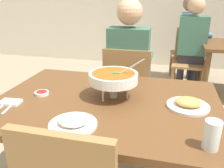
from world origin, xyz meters
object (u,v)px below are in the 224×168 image
at_px(sauce_dish, 42,93).
at_px(chair_bg_middle, 192,50).
at_px(dining_table_main, 106,114).
at_px(rice_plate, 73,122).
at_px(patron_bg_left, 192,41).
at_px(curry_bowl, 113,78).
at_px(diner_main, 129,63).
at_px(patron_bg_middle, 190,35).
at_px(appetizer_plate, 188,104).
at_px(chair_bg_left, 189,57).
at_px(drink_glass, 212,136).
at_px(chair_diner_main, 128,88).

bearing_deg(sauce_dish, chair_bg_middle, 66.55).
bearing_deg(dining_table_main, rice_plate, -103.87).
xyz_separation_m(sauce_dish, patron_bg_left, (1.06, 2.08, 0.00)).
bearing_deg(curry_bowl, sauce_dish, -170.88).
bearing_deg(diner_main, curry_bowl, -87.54).
bearing_deg(dining_table_main, patron_bg_middle, 76.12).
distance_m(appetizer_plate, patron_bg_left, 2.05).
relative_size(rice_plate, chair_bg_left, 0.27).
bearing_deg(dining_table_main, chair_bg_left, 73.13).
height_order(appetizer_plate, sauce_dish, appetizer_plate).
distance_m(curry_bowl, drink_glass, 0.66).
bearing_deg(sauce_dish, rice_plate, -41.80).
distance_m(drink_glass, patron_bg_left, 2.42).
xyz_separation_m(appetizer_plate, drink_glass, (0.07, -0.38, 0.04)).
relative_size(diner_main, patron_bg_left, 1.00).
height_order(patron_bg_left, patron_bg_middle, same).
distance_m(patron_bg_left, patron_bg_middle, 0.51).
height_order(rice_plate, appetizer_plate, same).
bearing_deg(drink_glass, chair_bg_left, 88.03).
relative_size(chair_bg_middle, patron_bg_middle, 0.69).
distance_m(curry_bowl, appetizer_plate, 0.46).
height_order(chair_bg_middle, patron_bg_middle, patron_bg_middle).
bearing_deg(curry_bowl, patron_bg_middle, 76.51).
bearing_deg(patron_bg_middle, sauce_dish, -112.26).
bearing_deg(rice_plate, chair_diner_main, 85.80).
xyz_separation_m(chair_bg_middle, patron_bg_middle, (-0.06, 0.00, 0.24)).
relative_size(rice_plate, drink_glass, 1.85).
relative_size(dining_table_main, chair_diner_main, 1.51).
bearing_deg(patron_bg_left, curry_bowl, -106.74).
bearing_deg(curry_bowl, appetizer_plate, -4.24).
height_order(rice_plate, chair_bg_middle, chair_bg_middle).
xyz_separation_m(drink_glass, patron_bg_left, (0.09, 2.42, -0.05)).
bearing_deg(dining_table_main, diner_main, 90.00).
distance_m(diner_main, chair_bg_left, 1.45).
bearing_deg(chair_bg_middle, sauce_dish, -113.45).
bearing_deg(drink_glass, curry_bowl, 141.75).
relative_size(chair_diner_main, chair_bg_middle, 1.00).
height_order(sauce_dish, chair_bg_left, chair_bg_left).
bearing_deg(dining_table_main, chair_bg_middle, 74.81).
height_order(rice_plate, drink_glass, drink_glass).
height_order(sauce_dish, patron_bg_left, patron_bg_left).
distance_m(rice_plate, chair_bg_middle, 3.01).
relative_size(curry_bowl, rice_plate, 1.39).
bearing_deg(dining_table_main, appetizer_plate, 2.63).
relative_size(drink_glass, patron_bg_left, 0.10).
bearing_deg(chair_bg_left, chair_bg_middle, 82.36).
distance_m(diner_main, chair_bg_middle, 1.92).
height_order(diner_main, patron_bg_left, same).
bearing_deg(patron_bg_middle, patron_bg_left, -89.96).
xyz_separation_m(curry_bowl, patron_bg_middle, (0.60, 2.52, -0.12)).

